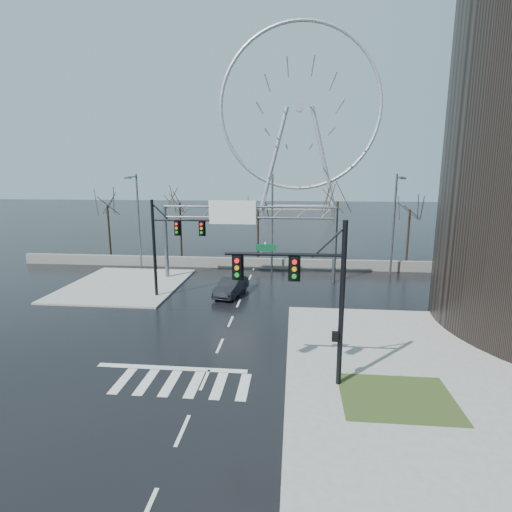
# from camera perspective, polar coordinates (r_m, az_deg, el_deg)

# --- Properties ---
(ground) EXTENTS (260.00, 260.00, 0.00)m
(ground) POSITION_cam_1_polar(r_m,az_deg,el_deg) (24.32, -5.18, -12.64)
(ground) COLOR black
(ground) RESTS_ON ground
(sidewalk_near) EXTENTS (12.00, 12.00, 0.15)m
(sidewalk_near) POSITION_cam_1_polar(r_m,az_deg,el_deg) (17.15, 26.52, -25.02)
(sidewalk_near) COLOR gray
(sidewalk_near) RESTS_ON ground
(sidewalk_right_ext) EXTENTS (12.00, 10.00, 0.15)m
(sidewalk_right_ext) POSITION_cam_1_polar(r_m,az_deg,el_deg) (26.38, 18.00, -11.02)
(sidewalk_right_ext) COLOR gray
(sidewalk_right_ext) RESTS_ON ground
(sidewalk_far) EXTENTS (10.00, 12.00, 0.15)m
(sidewalk_far) POSITION_cam_1_polar(r_m,az_deg,el_deg) (38.36, -18.17, -3.92)
(sidewalk_far) COLOR gray
(sidewalk_far) RESTS_ON ground
(grass_strip) EXTENTS (5.00, 4.00, 0.02)m
(grass_strip) POSITION_cam_1_polar(r_m,az_deg,el_deg) (20.00, 19.50, -18.51)
(grass_strip) COLOR #2D421B
(grass_strip) RESTS_ON sidewalk_near
(barrier_wall) EXTENTS (52.00, 0.50, 1.10)m
(barrier_wall) POSITION_cam_1_polar(r_m,az_deg,el_deg) (43.03, -0.28, -1.02)
(barrier_wall) COLOR slate
(barrier_wall) RESTS_ON ground
(signal_mast_near) EXTENTS (5.52, 0.41, 8.00)m
(signal_mast_near) POSITION_cam_1_polar(r_m,az_deg,el_deg) (18.47, 8.06, -4.54)
(signal_mast_near) COLOR black
(signal_mast_near) RESTS_ON ground
(signal_mast_far) EXTENTS (4.72, 0.41, 8.00)m
(signal_mast_far) POSITION_cam_1_polar(r_m,az_deg,el_deg) (32.76, -12.56, 2.32)
(signal_mast_far) COLOR black
(signal_mast_far) RESTS_ON ground
(sign_gantry) EXTENTS (16.36, 0.40, 7.60)m
(sign_gantry) POSITION_cam_1_polar(r_m,az_deg,el_deg) (37.33, -1.65, 4.25)
(sign_gantry) COLOR slate
(sign_gantry) RESTS_ON ground
(streetlight_left) EXTENTS (0.50, 2.55, 10.00)m
(streetlight_left) POSITION_cam_1_polar(r_m,az_deg,el_deg) (43.31, -16.63, 5.73)
(streetlight_left) COLOR slate
(streetlight_left) RESTS_ON ground
(streetlight_mid) EXTENTS (0.50, 2.55, 10.00)m
(streetlight_mid) POSITION_cam_1_polar(r_m,az_deg,el_deg) (40.20, 2.30, 5.79)
(streetlight_mid) COLOR slate
(streetlight_mid) RESTS_ON ground
(streetlight_right) EXTENTS (0.50, 2.55, 10.00)m
(streetlight_right) POSITION_cam_1_polar(r_m,az_deg,el_deg) (41.30, 19.23, 5.31)
(streetlight_right) COLOR slate
(streetlight_right) RESTS_ON ground
(tree_far_left) EXTENTS (3.50, 3.50, 7.00)m
(tree_far_left) POSITION_cam_1_polar(r_m,az_deg,el_deg) (51.09, -20.43, 5.97)
(tree_far_left) COLOR black
(tree_far_left) RESTS_ON ground
(tree_left) EXTENTS (3.75, 3.75, 7.50)m
(tree_left) POSITION_cam_1_polar(r_m,az_deg,el_deg) (47.34, -10.82, 6.58)
(tree_left) COLOR black
(tree_left) RESTS_ON ground
(tree_center) EXTENTS (3.25, 3.25, 6.50)m
(tree_center) POSITION_cam_1_polar(r_m,az_deg,el_deg) (46.71, 0.28, 5.73)
(tree_center) COLOR black
(tree_center) RESTS_ON ground
(tree_right) EXTENTS (3.90, 3.90, 7.80)m
(tree_right) POSITION_cam_1_polar(r_m,az_deg,el_deg) (45.67, 11.56, 6.68)
(tree_right) COLOR black
(tree_right) RESTS_ON ground
(tree_far_right) EXTENTS (3.40, 3.40, 6.80)m
(tree_far_right) POSITION_cam_1_polar(r_m,az_deg,el_deg) (47.72, 21.09, 5.37)
(tree_far_right) COLOR black
(tree_far_right) RESTS_ON ground
(ferris_wheel) EXTENTS (45.00, 6.00, 50.91)m
(ferris_wheel) POSITION_cam_1_polar(r_m,az_deg,el_deg) (117.88, 6.21, 19.45)
(ferris_wheel) COLOR gray
(ferris_wheel) RESTS_ON ground
(car) EXTENTS (2.57, 4.84, 1.52)m
(car) POSITION_cam_1_polar(r_m,az_deg,el_deg) (33.55, -3.58, -4.34)
(car) COLOR black
(car) RESTS_ON ground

